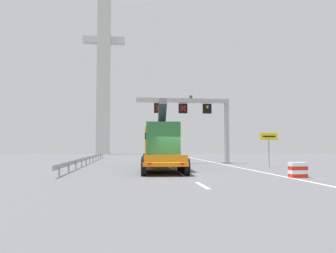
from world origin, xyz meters
The scene contains 9 objects.
ground centered at (0.00, 0.00, 0.00)m, with size 112.00×112.00×0.00m, color #5B5B60.
lane_markings centered at (0.32, 18.98, 0.01)m, with size 0.20×52.56×0.01m.
edge_line_right centered at (6.20, 12.00, 0.01)m, with size 0.20×63.00×0.01m, color silver.
overhead_lane_gantry centered at (3.88, 12.80, 5.46)m, with size 10.11×0.90×7.18m.
heavy_haul_truck_orange centered at (-0.57, 6.56, 1.99)m, with size 3.57×14.15×5.30m.
exit_sign_yellow centered at (8.76, 5.78, 2.27)m, with size 1.57×0.15×2.97m.
crash_barrier_striped centered at (6.75, -2.84, 0.45)m, with size 1.02×0.54×0.90m.
guardrail_left centered at (-7.43, 14.76, 0.56)m, with size 0.13×33.52×0.76m.
bridge_pylon_distant centered at (-9.05, 50.88, 20.56)m, with size 9.00×2.00×40.33m.
Camera 1 is at (-3.05, -21.29, 1.88)m, focal length 35.14 mm.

